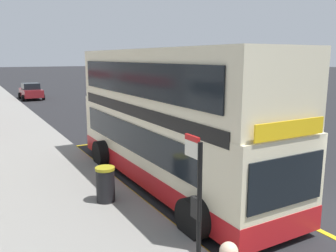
% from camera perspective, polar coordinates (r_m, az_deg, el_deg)
% --- Properties ---
extents(ground_plane, '(260.00, 260.00, 0.00)m').
position_cam_1_polar(ground_plane, '(37.68, -17.13, 4.27)').
color(ground_plane, black).
extents(double_decker_bus, '(3.20, 10.13, 4.40)m').
position_cam_1_polar(double_decker_bus, '(11.57, -0.02, 0.67)').
color(double_decker_bus, beige).
rests_on(double_decker_bus, ground).
extents(bus_bay_markings, '(3.13, 12.85, 0.01)m').
position_cam_1_polar(bus_bay_markings, '(12.13, 0.06, -8.92)').
color(bus_bay_markings, gold).
rests_on(bus_bay_markings, ground).
extents(bus_stop_sign, '(0.09, 0.51, 2.64)m').
position_cam_1_polar(bus_stop_sign, '(6.50, 4.71, -11.14)').
color(bus_stop_sign, black).
rests_on(bus_stop_sign, pavement_near).
extents(parked_car_maroon_behind, '(2.09, 4.20, 1.62)m').
position_cam_1_polar(parked_car_maroon_behind, '(37.94, -21.32, 5.26)').
color(parked_car_maroon_behind, maroon).
rests_on(parked_car_maroon_behind, ground).
extents(parked_car_grey_ahead, '(2.09, 4.20, 1.62)m').
position_cam_1_polar(parked_car_grey_ahead, '(24.44, 2.38, 3.19)').
color(parked_car_grey_ahead, slate).
rests_on(parked_car_grey_ahead, ground).
extents(litter_bin, '(0.55, 0.55, 1.00)m').
position_cam_1_polar(litter_bin, '(10.18, -10.10, -9.26)').
color(litter_bin, black).
rests_on(litter_bin, pavement_near).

